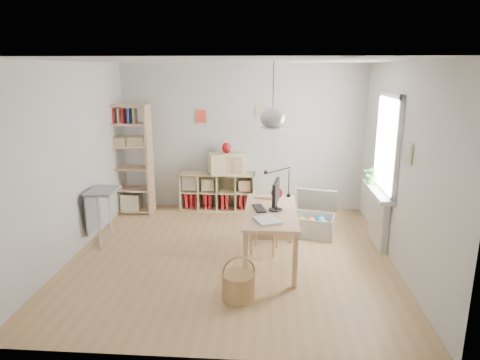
# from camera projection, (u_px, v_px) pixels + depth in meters

# --- Properties ---
(ground) EXTENTS (4.50, 4.50, 0.00)m
(ground) POSITION_uv_depth(u_px,v_px,m) (232.00, 256.00, 6.14)
(ground) COLOR tan
(ground) RESTS_ON ground
(room_shell) EXTENTS (4.50, 4.50, 4.50)m
(room_shell) POSITION_uv_depth(u_px,v_px,m) (273.00, 117.00, 5.45)
(room_shell) COLOR silver
(room_shell) RESTS_ON ground
(window_unit) EXTENTS (0.07, 1.16, 1.46)m
(window_unit) POSITION_uv_depth(u_px,v_px,m) (388.00, 144.00, 6.17)
(window_unit) COLOR white
(window_unit) RESTS_ON ground
(radiator) EXTENTS (0.10, 0.80, 0.80)m
(radiator) POSITION_uv_depth(u_px,v_px,m) (379.00, 219.00, 6.46)
(radiator) COLOR silver
(radiator) RESTS_ON ground
(windowsill) EXTENTS (0.22, 1.20, 0.06)m
(windowsill) POSITION_uv_depth(u_px,v_px,m) (378.00, 192.00, 6.36)
(windowsill) COLOR white
(windowsill) RESTS_ON radiator
(desk) EXTENTS (0.70, 1.50, 0.75)m
(desk) POSITION_uv_depth(u_px,v_px,m) (271.00, 217.00, 5.79)
(desk) COLOR tan
(desk) RESTS_ON ground
(cube_shelf) EXTENTS (1.40, 0.38, 0.72)m
(cube_shelf) POSITION_uv_depth(u_px,v_px,m) (217.00, 194.00, 8.10)
(cube_shelf) COLOR #C7B683
(cube_shelf) RESTS_ON ground
(tall_bookshelf) EXTENTS (0.80, 0.38, 2.00)m
(tall_bookshelf) POSITION_uv_depth(u_px,v_px,m) (128.00, 155.00, 7.74)
(tall_bookshelf) COLOR tan
(tall_bookshelf) RESTS_ON ground
(side_table) EXTENTS (0.40, 0.55, 0.85)m
(side_table) POSITION_uv_depth(u_px,v_px,m) (99.00, 201.00, 6.44)
(side_table) COLOR #979799
(side_table) RESTS_ON ground
(chair) EXTENTS (0.43, 0.43, 0.77)m
(chair) POSITION_uv_depth(u_px,v_px,m) (265.00, 222.00, 6.23)
(chair) COLOR #979799
(chair) RESTS_ON ground
(wicker_basket) EXTENTS (0.39, 0.39, 0.54)m
(wicker_basket) POSITION_uv_depth(u_px,v_px,m) (239.00, 285.00, 4.95)
(wicker_basket) COLOR #997745
(wicker_basket) RESTS_ON ground
(storage_chest) EXTENTS (0.81, 0.87, 0.69)m
(storage_chest) POSITION_uv_depth(u_px,v_px,m) (314.00, 221.00, 6.87)
(storage_chest) COLOR silver
(storage_chest) RESTS_ON ground
(monitor) EXTENTS (0.19, 0.47, 0.41)m
(monitor) POSITION_uv_depth(u_px,v_px,m) (276.00, 194.00, 5.71)
(monitor) COLOR black
(monitor) RESTS_ON desk
(keyboard) EXTENTS (0.21, 0.36, 0.02)m
(keyboard) POSITION_uv_depth(u_px,v_px,m) (259.00, 208.00, 5.83)
(keyboard) COLOR black
(keyboard) RESTS_ON desk
(task_lamp) EXTENTS (0.41, 0.15, 0.43)m
(task_lamp) POSITION_uv_depth(u_px,v_px,m) (275.00, 178.00, 6.27)
(task_lamp) COLOR black
(task_lamp) RESTS_ON desk
(yarn_ball) EXTENTS (0.17, 0.17, 0.17)m
(yarn_ball) POSITION_uv_depth(u_px,v_px,m) (277.00, 193.00, 6.27)
(yarn_ball) COLOR #550B15
(yarn_ball) RESTS_ON desk
(paper_tray) EXTENTS (0.38, 0.42, 0.03)m
(paper_tray) POSITION_uv_depth(u_px,v_px,m) (267.00, 221.00, 5.33)
(paper_tray) COLOR white
(paper_tray) RESTS_ON desk
(drawer_chest) EXTENTS (0.73, 0.52, 0.38)m
(drawer_chest) POSITION_uv_depth(u_px,v_px,m) (227.00, 163.00, 7.89)
(drawer_chest) COLOR #C7B683
(drawer_chest) RESTS_ON cube_shelf
(red_vase) EXTENTS (0.17, 0.17, 0.20)m
(red_vase) POSITION_uv_depth(u_px,v_px,m) (227.00, 148.00, 7.82)
(red_vase) COLOR maroon
(red_vase) RESTS_ON drawer_chest
(potted_plant) EXTENTS (0.29, 0.26, 0.30)m
(potted_plant) POSITION_uv_depth(u_px,v_px,m) (372.00, 174.00, 6.65)
(potted_plant) COLOR #30712A
(potted_plant) RESTS_ON windowsill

